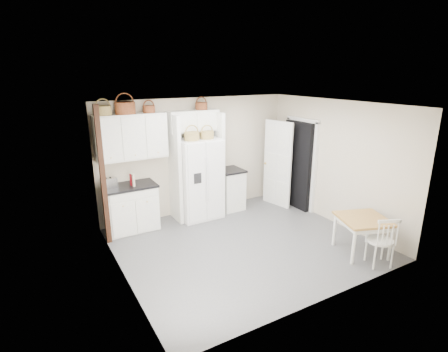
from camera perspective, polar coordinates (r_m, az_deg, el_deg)
floor at (r=6.76m, az=3.27°, el=-10.96°), size 4.50×4.50×0.00m
ceiling at (r=6.02m, az=3.68°, el=11.55°), size 4.50×4.50×0.00m
wall_back at (r=7.96m, az=-4.46°, el=3.29°), size 4.50×0.00×4.50m
wall_left at (r=5.43m, az=-16.87°, el=-3.81°), size 0.00×4.00×4.00m
wall_right at (r=7.70m, az=17.63°, el=2.09°), size 0.00×4.00×4.00m
refrigerator at (r=7.67m, az=-4.16°, el=-0.43°), size 0.92×0.74×1.77m
base_cab_left at (r=7.40m, az=-14.90°, el=-5.11°), size 0.99×0.63×0.92m
base_cab_right at (r=8.25m, az=0.94°, el=-2.25°), size 0.52×0.63×0.92m
dining_table at (r=6.77m, az=21.53°, el=-9.00°), size 1.03×1.03×0.67m
windsor_chair at (r=6.44m, az=24.16°, el=-9.63°), size 0.55×0.53×0.88m
counter_left at (r=7.24m, az=-15.18°, el=-1.58°), size 1.03×0.67×0.04m
counter_right at (r=8.11m, az=0.95°, el=0.97°), size 0.56×0.67×0.04m
toaster at (r=7.13m, az=-18.32°, el=-1.10°), size 0.33×0.24×0.21m
cookbook_red at (r=7.14m, az=-14.73°, el=-0.63°), size 0.07×0.16×0.24m
cookbook_cream at (r=7.14m, az=-14.72°, el=-0.59°), size 0.06×0.17×0.25m
basket_upper_a at (r=6.99m, az=-19.12°, el=10.05°), size 0.31×0.31×0.17m
basket_upper_b at (r=7.08m, az=-15.84°, el=10.62°), size 0.39×0.39×0.23m
basket_upper_c at (r=7.21m, az=-12.15°, el=10.62°), size 0.24×0.24×0.14m
basket_bridge_b at (r=7.65m, az=-3.72°, el=11.32°), size 0.27×0.27×0.15m
basket_fridge_a at (r=7.28m, az=-5.27°, el=6.49°), size 0.32×0.32×0.17m
basket_fridge_b at (r=7.43m, az=-2.79°, el=6.70°), size 0.30×0.30×0.16m
upper_cabinet at (r=7.17m, az=-14.90°, el=6.20°), size 1.40×0.34×0.90m
bridge_cabinet at (r=7.59m, az=-5.07°, el=8.96°), size 1.12×0.34×0.45m
fridge_panel_left at (r=7.47m, az=-8.00°, el=1.10°), size 0.08×0.60×2.30m
fridge_panel_right at (r=7.89m, az=-1.13°, el=2.10°), size 0.08×0.60×2.30m
trim_post at (r=6.70m, az=-19.18°, el=-0.16°), size 0.09×0.09×2.60m
doorway_void at (r=8.39m, az=12.07°, el=1.73°), size 0.18×0.85×2.05m
door_slab at (r=8.41m, az=8.72°, el=1.94°), size 0.21×0.79×2.05m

